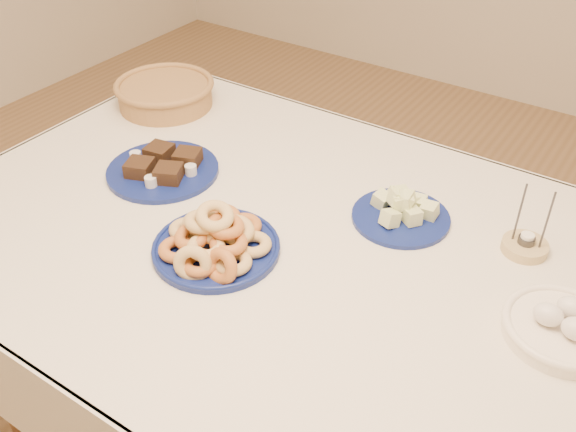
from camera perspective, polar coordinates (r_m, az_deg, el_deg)
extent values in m
cylinder|color=brown|center=(2.22, -8.56, 1.64)|extent=(0.06, 0.06, 0.72)
cube|color=#EFE5CE|center=(1.39, 1.15, -2.61)|extent=(1.70, 1.10, 0.02)
cube|color=#EFE5CE|center=(1.87, 10.34, 3.23)|extent=(1.70, 0.01, 0.28)
cube|color=#EFE5CE|center=(1.97, -20.15, 3.36)|extent=(0.01, 1.10, 0.28)
cylinder|color=navy|center=(1.36, -6.39, -2.91)|extent=(0.34, 0.34, 0.01)
torus|color=navy|center=(1.36, -6.41, -2.68)|extent=(0.34, 0.34, 0.01)
torus|color=tan|center=(1.34, -3.12, -2.55)|extent=(0.09, 0.09, 0.03)
torus|color=#9E5423|center=(1.39, -3.95, -0.86)|extent=(0.11, 0.11, 0.03)
torus|color=#9E5423|center=(1.41, -6.49, -0.37)|extent=(0.11, 0.11, 0.03)
torus|color=tan|center=(1.39, -8.97, -1.18)|extent=(0.11, 0.11, 0.03)
torus|color=#9E5423|center=(1.34, -9.81, -2.96)|extent=(0.08, 0.08, 0.03)
torus|color=#9E5423|center=(1.30, -7.82, -4.19)|extent=(0.11, 0.11, 0.03)
torus|color=tan|center=(1.30, -4.91, -4.13)|extent=(0.11, 0.11, 0.03)
torus|color=tan|center=(1.34, -4.64, -1.23)|extent=(0.10, 0.10, 0.04)
torus|color=#9E5423|center=(1.37, -5.77, -0.32)|extent=(0.11, 0.11, 0.05)
torus|color=tan|center=(1.37, -7.78, -0.56)|extent=(0.08, 0.08, 0.03)
torus|color=#9E5423|center=(1.33, -8.50, -1.77)|extent=(0.11, 0.11, 0.04)
torus|color=tan|center=(1.30, -7.30, -2.74)|extent=(0.11, 0.11, 0.03)
torus|color=#9E5423|center=(1.31, -5.30, -2.39)|extent=(0.10, 0.10, 0.03)
torus|color=#9E5423|center=(1.32, -5.59, -0.87)|extent=(0.10, 0.10, 0.03)
torus|color=tan|center=(1.33, -7.56, -0.52)|extent=(0.08, 0.09, 0.04)
torus|color=tan|center=(1.31, -6.52, 0.00)|extent=(0.11, 0.11, 0.05)
torus|color=tan|center=(1.28, -8.47, -4.23)|extent=(0.09, 0.08, 0.08)
torus|color=#9E5423|center=(1.27, -5.96, -4.50)|extent=(0.08, 0.06, 0.08)
cylinder|color=navy|center=(1.47, 9.98, -0.12)|extent=(0.28, 0.28, 0.01)
cube|color=#D1DF8D|center=(1.45, 9.72, 1.62)|extent=(0.05, 0.05, 0.04)
cube|color=#D1DF8D|center=(1.44, 10.42, 1.47)|extent=(0.04, 0.04, 0.04)
cube|color=#D1DF8D|center=(1.44, 10.26, 1.38)|extent=(0.05, 0.05, 0.04)
cube|color=#D1DF8D|center=(1.46, 12.46, 0.46)|extent=(0.04, 0.04, 0.04)
cube|color=#D1DF8D|center=(1.42, 9.06, -0.20)|extent=(0.04, 0.05, 0.04)
cube|color=#D1DF8D|center=(1.44, 10.13, 1.31)|extent=(0.05, 0.05, 0.04)
cube|color=#D1DF8D|center=(1.49, 9.53, 1.74)|extent=(0.06, 0.05, 0.05)
cube|color=#D1DF8D|center=(1.44, 10.21, 1.30)|extent=(0.04, 0.04, 0.04)
cube|color=#D1DF8D|center=(1.44, 11.00, -0.04)|extent=(0.05, 0.05, 0.04)
cube|color=#D1DF8D|center=(1.48, 11.04, 1.12)|extent=(0.05, 0.05, 0.05)
cube|color=#D1DF8D|center=(1.48, 10.02, 1.44)|extent=(0.05, 0.05, 0.05)
cube|color=#D1DF8D|center=(1.48, 11.48, 1.12)|extent=(0.04, 0.04, 0.04)
cube|color=#D1DF8D|center=(1.48, 8.31, 1.46)|extent=(0.04, 0.04, 0.04)
cube|color=#D1DF8D|center=(1.45, 9.96, 1.82)|extent=(0.05, 0.05, 0.05)
cylinder|color=navy|center=(1.63, -11.06, 3.97)|extent=(0.37, 0.37, 0.01)
cube|color=black|center=(1.61, -13.05, 4.21)|extent=(0.08, 0.08, 0.04)
cube|color=black|center=(1.57, -10.57, 3.75)|extent=(0.08, 0.08, 0.04)
cube|color=black|center=(1.66, -11.36, 5.57)|extent=(0.07, 0.07, 0.04)
cube|color=black|center=(1.63, -8.92, 5.15)|extent=(0.08, 0.08, 0.04)
cylinder|color=silver|center=(1.67, -13.39, 5.16)|extent=(0.04, 0.04, 0.02)
cylinder|color=silver|center=(1.56, -12.10, 3.03)|extent=(0.04, 0.04, 0.02)
cylinder|color=silver|center=(1.59, -8.64, 4.08)|extent=(0.04, 0.04, 0.02)
cylinder|color=brown|center=(1.94, -10.85, 10.49)|extent=(0.33, 0.33, 0.07)
torus|color=brown|center=(1.93, -10.97, 11.41)|extent=(0.35, 0.35, 0.02)
cylinder|color=tan|center=(1.44, 20.28, -2.59)|extent=(0.10, 0.10, 0.02)
cylinder|color=#404045|center=(1.43, 20.44, -2.01)|extent=(0.04, 0.04, 0.01)
cylinder|color=white|center=(1.43, 20.53, -1.67)|extent=(0.03, 0.03, 0.01)
cylinder|color=#404045|center=(1.40, 19.89, 0.32)|extent=(0.00, 0.00, 0.14)
cylinder|color=#404045|center=(1.39, 22.05, -0.38)|extent=(0.00, 0.00, 0.14)
cylinder|color=white|center=(1.28, 23.09, -9.34)|extent=(0.22, 0.22, 0.03)
torus|color=white|center=(1.27, 23.23, -8.91)|extent=(0.23, 0.23, 0.02)
ellipsoid|color=silver|center=(1.24, 22.14, -8.13)|extent=(0.06, 0.05, 0.04)
ellipsoid|color=silver|center=(1.27, 23.95, -7.47)|extent=(0.06, 0.05, 0.04)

